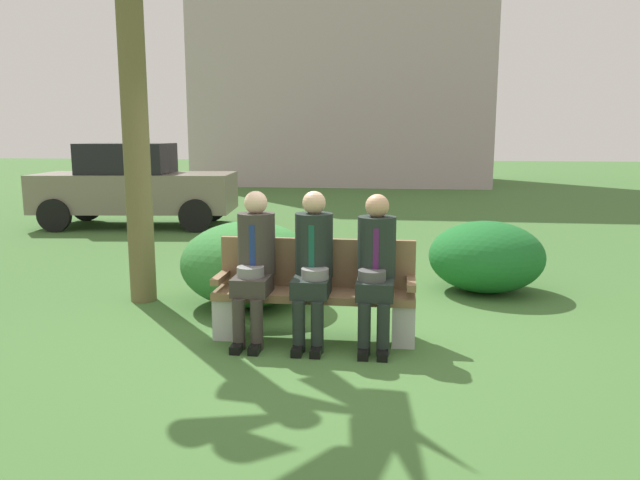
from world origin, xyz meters
name	(u,v)px	position (x,y,z in m)	size (l,w,h in m)	color
ground_plane	(318,331)	(0.00, 0.00, 0.00)	(80.00, 80.00, 0.00)	#406B32
park_bench	(315,293)	(-0.01, -0.17, 0.42)	(1.81, 0.44, 0.90)	brown
seated_man_left	(254,259)	(-0.54, -0.30, 0.75)	(0.34, 0.72, 1.35)	#38332D
seated_man_middle	(313,260)	(-0.01, -0.30, 0.75)	(0.34, 0.72, 1.36)	#1E2823
seated_man_right	(376,263)	(0.55, -0.30, 0.74)	(0.34, 0.72, 1.34)	#1E2823
shrub_near_bench	(486,257)	(1.78, 1.74, 0.42)	(1.35, 1.24, 0.84)	#1D6829
shrub_mid_lawn	(248,264)	(-0.88, 0.81, 0.46)	(1.47, 1.35, 0.92)	#327834
parked_car_near	(135,185)	(-4.60, 6.23, 0.84)	(4.05, 2.07, 1.68)	slate
building_backdrop	(346,23)	(-1.48, 19.01, 6.12)	(11.23, 6.86, 12.20)	#B9A1AA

